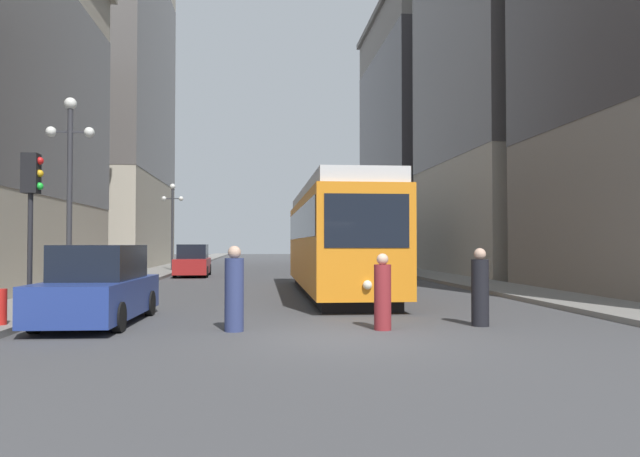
{
  "coord_description": "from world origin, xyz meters",
  "views": [
    {
      "loc": [
        -1.72,
        -11.7,
        1.85
      ],
      "look_at": [
        0.33,
        8.34,
        2.36
      ],
      "focal_mm": 34.2,
      "sensor_mm": 36.0,
      "label": 1
    }
  ],
  "objects": [
    {
      "name": "lamp_post_left_far",
      "position": [
        -7.29,
        28.94,
        3.85
      ],
      "size": [
        1.41,
        0.36,
        5.65
      ],
      "color": "#333338",
      "rests_on": "sidewalk_left"
    },
    {
      "name": "pedestrian_crossing_near",
      "position": [
        -2.21,
        1.31,
        0.84
      ],
      "size": [
        0.4,
        0.4,
        1.81
      ],
      "rotation": [
        0.0,
        0.0,
        1.25
      ],
      "color": "navy",
      "rests_on": "ground"
    },
    {
      "name": "lamp_post_left_near",
      "position": [
        -7.29,
        7.02,
        4.09
      ],
      "size": [
        1.41,
        0.36,
        6.07
      ],
      "color": "#333338",
      "rests_on": "sidewalk_left"
    },
    {
      "name": "parked_car_left_mid",
      "position": [
        -5.39,
        23.56,
        0.84
      ],
      "size": [
        1.97,
        4.77,
        1.82
      ],
      "rotation": [
        0.0,
        0.0,
        0.02
      ],
      "color": "black",
      "rests_on": "ground"
    },
    {
      "name": "building_right_corner",
      "position": [
        16.25,
        23.35,
        14.13
      ],
      "size": [
        14.46,
        15.22,
        27.41
      ],
      "color": "#A89E8E",
      "rests_on": "ground"
    },
    {
      "name": "ground_plane",
      "position": [
        0.0,
        0.0,
        0.0
      ],
      "size": [
        200.0,
        200.0,
        0.0
      ],
      "primitive_type": "plane",
      "color": "#424244"
    },
    {
      "name": "building_right_midblock",
      "position": [
        14.92,
        43.76,
        12.18
      ],
      "size": [
        11.81,
        20.02,
        23.65
      ],
      "color": "gray",
      "rests_on": "ground"
    },
    {
      "name": "transit_bus",
      "position": [
        4.14,
        25.96,
        1.95
      ],
      "size": [
        2.91,
        11.68,
        3.45
      ],
      "rotation": [
        0.0,
        0.0,
        0.03
      ],
      "color": "black",
      "rests_on": "ground"
    },
    {
      "name": "traffic_light_near_left",
      "position": [
        -7.07,
        3.35,
        3.11
      ],
      "size": [
        0.47,
        0.36,
        3.85
      ],
      "color": "#232328",
      "rests_on": "sidewalk_left"
    },
    {
      "name": "sidewalk_right",
      "position": [
        8.01,
        40.0,
        0.07
      ],
      "size": [
        2.63,
        120.0,
        0.15
      ],
      "primitive_type": "cube",
      "color": "gray",
      "rests_on": "ground"
    },
    {
      "name": "fire_hydrant",
      "position": [
        -7.09,
        1.72,
        0.53
      ],
      "size": [
        0.26,
        0.26,
        0.75
      ],
      "primitive_type": "cylinder",
      "color": "red",
      "rests_on": "sidewalk_left"
    },
    {
      "name": "pedestrian_crossing_far",
      "position": [
        3.27,
        1.59,
        0.82
      ],
      "size": [
        0.39,
        0.39,
        1.75
      ],
      "rotation": [
        0.0,
        0.0,
        5.8
      ],
      "color": "black",
      "rests_on": "ground"
    },
    {
      "name": "sidewalk_left",
      "position": [
        -8.01,
        40.0,
        0.07
      ],
      "size": [
        2.63,
        120.0,
        0.15
      ],
      "primitive_type": "cube",
      "color": "gray",
      "rests_on": "ground"
    },
    {
      "name": "parked_car_left_near",
      "position": [
        -5.39,
        2.93,
        0.84
      ],
      "size": [
        2.02,
        4.92,
        1.82
      ],
      "rotation": [
        0.0,
        0.0,
        -0.04
      ],
      "color": "black",
      "rests_on": "ground"
    },
    {
      "name": "building_left_midblock",
      "position": [
        -17.12,
        36.15,
        14.31
      ],
      "size": [
        16.2,
        18.34,
        27.76
      ],
      "color": "#B2A893",
      "rests_on": "ground"
    },
    {
      "name": "pedestrian_on_sidewalk",
      "position": [
        0.95,
        1.19,
        0.76
      ],
      "size": [
        0.37,
        0.37,
        1.64
      ],
      "rotation": [
        0.0,
        0.0,
        3.45
      ],
      "color": "maroon",
      "rests_on": "ground"
    },
    {
      "name": "streetcar",
      "position": [
        1.12,
        10.72,
        2.1
      ],
      "size": [
        2.72,
        14.25,
        3.89
      ],
      "rotation": [
        0.0,
        0.0,
        -0.01
      ],
      "color": "black",
      "rests_on": "ground"
    }
  ]
}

